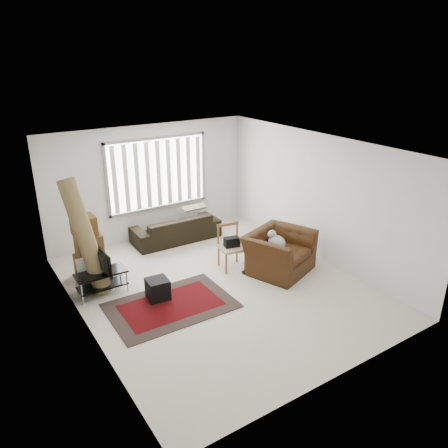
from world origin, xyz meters
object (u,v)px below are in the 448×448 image
object	(u,v)px
moving_boxes	(88,249)
sofa	(176,224)
tv_stand	(102,278)
armchair	(279,249)
side_chair	(231,245)

from	to	relation	value
moving_boxes	sofa	bearing A→B (deg)	16.66
sofa	tv_stand	bearing A→B (deg)	34.64
tv_stand	armchair	xyz separation A→B (m)	(3.35, -1.04, 0.14)
tv_stand	moving_boxes	size ratio (longest dim) A/B	0.72
tv_stand	armchair	distance (m)	3.51
tv_stand	side_chair	size ratio (longest dim) A/B	1.00
tv_stand	sofa	world-z (taller)	sofa
moving_boxes	side_chair	distance (m)	2.86
side_chair	tv_stand	bearing A→B (deg)	-177.87
sofa	armchair	xyz separation A→B (m)	(1.04, -2.55, 0.08)
tv_stand	sofa	bearing A→B (deg)	33.11
moving_boxes	armchair	world-z (taller)	moving_boxes
tv_stand	side_chair	bearing A→B (deg)	-8.77
tv_stand	side_chair	distance (m)	2.65
tv_stand	armchair	world-z (taller)	armchair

